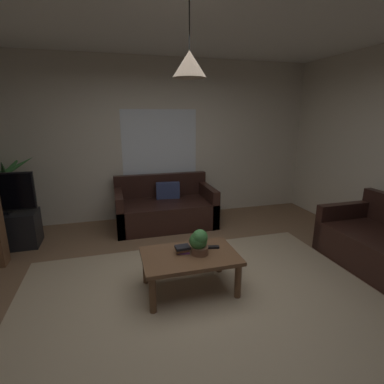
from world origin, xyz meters
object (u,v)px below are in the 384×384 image
at_px(book_on_table_1, 182,250).
at_px(tv_stand, 4,231).
at_px(potted_palm_corner, 7,198).
at_px(pendant_lamp, 189,64).
at_px(book_on_table_0, 184,252).
at_px(potted_plant_on_table, 199,241).
at_px(coffee_table, 190,260).
at_px(remote_on_table_0, 212,247).
at_px(book_on_table_2, 183,247).
at_px(couch_under_window, 165,209).

distance_m(book_on_table_1, tv_stand, 2.74).
distance_m(potted_palm_corner, pendant_lamp, 3.60).
relative_size(book_on_table_0, potted_palm_corner, 0.10).
relative_size(potted_palm_corner, pendant_lamp, 2.08).
distance_m(potted_plant_on_table, tv_stand, 2.93).
distance_m(coffee_table, book_on_table_0, 0.11).
distance_m(coffee_table, remote_on_table_0, 0.29).
distance_m(book_on_table_1, book_on_table_2, 0.03).
height_order(book_on_table_1, potted_palm_corner, potted_palm_corner).
relative_size(couch_under_window, potted_plant_on_table, 5.98).
bearing_deg(book_on_table_2, pendant_lamp, -39.16).
xyz_separation_m(coffee_table, potted_palm_corner, (-2.30, 2.20, 0.24)).
xyz_separation_m(tv_stand, pendant_lamp, (2.25, -1.72, 2.02)).
height_order(coffee_table, book_on_table_1, book_on_table_1).
xyz_separation_m(coffee_table, book_on_table_2, (-0.07, 0.05, 0.13)).
distance_m(remote_on_table_0, potted_plant_on_table, 0.23).
bearing_deg(potted_plant_on_table, tv_stand, 143.62).
distance_m(couch_under_window, coffee_table, 1.97).
xyz_separation_m(book_on_table_1, potted_plant_on_table, (0.17, -0.07, 0.11)).
bearing_deg(remote_on_table_0, book_on_table_0, -74.36).
xyz_separation_m(book_on_table_1, pendant_lamp, (0.07, -0.06, 1.81)).
relative_size(coffee_table, tv_stand, 1.11).
height_order(couch_under_window, book_on_table_1, couch_under_window).
bearing_deg(book_on_table_2, couch_under_window, 84.99).
xyz_separation_m(book_on_table_1, remote_on_table_0, (0.34, 0.02, -0.02)).
bearing_deg(book_on_table_2, book_on_table_1, 136.74).
xyz_separation_m(coffee_table, potted_plant_on_table, (0.10, -0.01, 0.21)).
distance_m(book_on_table_2, remote_on_table_0, 0.34).
height_order(remote_on_table_0, potted_palm_corner, potted_palm_corner).
relative_size(coffee_table, remote_on_table_0, 6.22).
bearing_deg(potted_plant_on_table, potted_palm_corner, 137.25).
distance_m(couch_under_window, book_on_table_0, 1.92).
xyz_separation_m(remote_on_table_0, potted_palm_corner, (-2.57, 2.12, 0.17)).
height_order(potted_palm_corner, pendant_lamp, pendant_lamp).
distance_m(book_on_table_2, pendant_lamp, 1.79).
height_order(book_on_table_2, remote_on_table_0, book_on_table_2).
distance_m(coffee_table, book_on_table_1, 0.14).
height_order(couch_under_window, tv_stand, couch_under_window).
relative_size(couch_under_window, coffee_table, 1.63).
distance_m(potted_plant_on_table, pendant_lamp, 1.71).
bearing_deg(tv_stand, coffee_table, -37.37).
bearing_deg(coffee_table, remote_on_table_0, 16.00).
bearing_deg(book_on_table_2, remote_on_table_0, 4.12).
xyz_separation_m(couch_under_window, book_on_table_2, (-0.17, -1.91, 0.21)).
height_order(book_on_table_1, pendant_lamp, pendant_lamp).
height_order(book_on_table_1, book_on_table_2, book_on_table_2).
bearing_deg(coffee_table, book_on_table_2, 140.84).
relative_size(book_on_table_0, book_on_table_2, 0.84).
distance_m(book_on_table_1, potted_palm_corner, 3.10).
bearing_deg(remote_on_table_0, book_on_table_1, -74.89).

